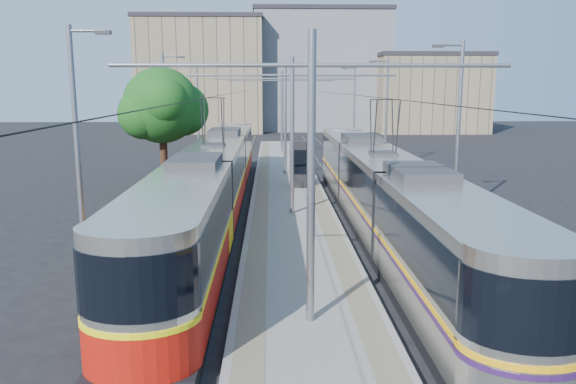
{
  "coord_description": "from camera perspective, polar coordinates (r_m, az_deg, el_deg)",
  "views": [
    {
      "loc": [
        -0.95,
        -17.1,
        6.03
      ],
      "look_at": [
        -0.23,
        6.31,
        1.6
      ],
      "focal_mm": 35.0,
      "sensor_mm": 36.0,
      "label": 1
    }
  ],
  "objects": [
    {
      "name": "tactile_strip_right",
      "position": [
        34.66,
        2.25,
        1.2
      ],
      "size": [
        0.7,
        50.0,
        0.01
      ],
      "primitive_type": "cube",
      "color": "gray",
      "rests_on": "platform"
    },
    {
      "name": "building_right",
      "position": [
        77.97,
        14.05,
        9.75
      ],
      "size": [
        14.28,
        10.2,
        10.25
      ],
      "color": "gray",
      "rests_on": "ground"
    },
    {
      "name": "ground",
      "position": [
        18.15,
        1.36,
        -8.69
      ],
      "size": [
        160.0,
        160.0,
        0.0
      ],
      "primitive_type": "plane",
      "color": "black",
      "rests_on": "ground"
    },
    {
      "name": "tram_left",
      "position": [
        26.49,
        -7.47,
        1.22
      ],
      "size": [
        2.43,
        32.38,
        5.5
      ],
      "color": "black",
      "rests_on": "ground"
    },
    {
      "name": "building_centre",
      "position": [
        81.42,
        3.22,
        12.17
      ],
      "size": [
        18.36,
        14.28,
        16.22
      ],
      "color": "slate",
      "rests_on": "ground"
    },
    {
      "name": "tactile_strip_left",
      "position": [
        34.58,
        -2.56,
        1.17
      ],
      "size": [
        0.7,
        50.0,
        0.01
      ],
      "primitive_type": "cube",
      "color": "gray",
      "rests_on": "platform"
    },
    {
      "name": "tree",
      "position": [
        34.25,
        -12.19,
        8.46
      ],
      "size": [
        4.91,
        4.54,
        7.14
      ],
      "color": "#382314",
      "rests_on": "ground"
    },
    {
      "name": "building_left",
      "position": [
        77.64,
        -8.62,
        11.64
      ],
      "size": [
        16.32,
        12.24,
        14.85
      ],
      "color": "gray",
      "rests_on": "ground"
    },
    {
      "name": "street_lamps",
      "position": [
        38.15,
        -0.32,
        7.94
      ],
      "size": [
        15.18,
        38.22,
        8.0
      ],
      "color": "gray",
      "rests_on": "ground"
    },
    {
      "name": "shelter",
      "position": [
        32.36,
        1.35,
        2.99
      ],
      "size": [
        0.9,
        1.29,
        2.64
      ],
      "rotation": [
        0.0,
        0.0,
        -0.14
      ],
      "color": "black",
      "rests_on": "platform"
    },
    {
      "name": "tram_right",
      "position": [
        23.31,
        9.53,
        0.25
      ],
      "size": [
        2.43,
        28.25,
        5.5
      ],
      "color": "black",
      "rests_on": "ground"
    },
    {
      "name": "platform",
      "position": [
        34.61,
        -0.15,
        0.93
      ],
      "size": [
        4.0,
        50.0,
        0.3
      ],
      "primitive_type": "cube",
      "color": "gray",
      "rests_on": "ground"
    },
    {
      "name": "track_arrow",
      "position": [
        15.56,
        -11.7,
        -12.31
      ],
      "size": [
        1.2,
        5.0,
        0.01
      ],
      "primitive_type": "cube",
      "color": "silver",
      "rests_on": "ground"
    },
    {
      "name": "catenary",
      "position": [
        31.3,
        -0.01,
        7.96
      ],
      "size": [
        9.2,
        70.0,
        7.0
      ],
      "color": "gray",
      "rests_on": "platform"
    },
    {
      "name": "rails",
      "position": [
        34.64,
        -0.15,
        0.71
      ],
      "size": [
        8.71,
        70.0,
        0.03
      ],
      "color": "gray",
      "rests_on": "ground"
    }
  ]
}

